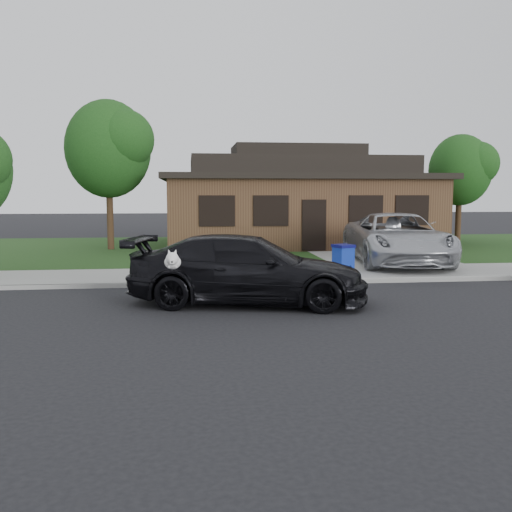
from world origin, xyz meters
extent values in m
plane|color=black|center=(0.00, 0.00, 0.00)|extent=(120.00, 120.00, 0.00)
cube|color=gray|center=(0.00, 5.00, 0.06)|extent=(60.00, 3.00, 0.12)
cube|color=gray|center=(0.00, 3.50, 0.06)|extent=(60.00, 0.12, 0.12)
cube|color=#193814|center=(0.00, 13.00, 0.07)|extent=(60.00, 13.00, 0.13)
cube|color=gray|center=(6.00, 10.00, 0.07)|extent=(4.50, 13.00, 0.14)
imported|color=black|center=(0.20, 0.88, 0.80)|extent=(5.83, 3.34, 1.59)
ellipsoid|color=white|center=(-1.49, -0.12, 1.12)|extent=(0.34, 0.40, 0.30)
sphere|color=white|center=(-1.49, -0.35, 1.22)|extent=(0.26, 0.26, 0.26)
cube|color=white|center=(-1.49, -0.48, 1.17)|extent=(0.09, 0.12, 0.08)
sphere|color=black|center=(-1.49, -0.54, 1.17)|extent=(0.04, 0.04, 0.04)
cone|color=white|center=(-1.55, -0.30, 1.35)|extent=(0.11, 0.11, 0.14)
cone|color=white|center=(-1.42, -0.30, 1.35)|extent=(0.11, 0.11, 0.14)
imported|color=#B3B6BB|center=(5.95, 6.71, 1.00)|extent=(3.53, 6.49, 1.73)
cube|color=#0D2794|center=(3.49, 4.59, 0.52)|extent=(0.64, 0.64, 0.80)
cube|color=#06074D|center=(3.49, 4.59, 0.97)|extent=(0.69, 0.69, 0.09)
cylinder|color=black|center=(3.32, 4.35, 0.18)|extent=(0.09, 0.13, 0.12)
cylinder|color=black|center=(3.67, 4.35, 0.18)|extent=(0.09, 0.13, 0.12)
cube|color=#422B1C|center=(4.00, 15.00, 1.63)|extent=(12.00, 8.00, 3.00)
cube|color=black|center=(4.00, 15.00, 3.25)|extent=(12.60, 8.60, 0.25)
cube|color=black|center=(4.00, 15.00, 3.78)|extent=(10.00, 6.50, 0.80)
cube|color=black|center=(4.00, 15.00, 4.48)|extent=(6.00, 3.50, 0.60)
cube|color=black|center=(4.00, 10.97, 1.23)|extent=(1.00, 0.06, 2.10)
cube|color=black|center=(0.00, 10.97, 1.83)|extent=(1.30, 0.05, 1.10)
cube|color=black|center=(2.20, 10.97, 1.83)|extent=(1.30, 0.05, 1.10)
cube|color=black|center=(6.20, 10.97, 1.83)|extent=(1.30, 0.05, 1.10)
cube|color=black|center=(8.20, 10.97, 1.83)|extent=(1.30, 0.05, 1.10)
cylinder|color=#332114|center=(-4.50, 13.00, 1.37)|extent=(0.28, 0.28, 2.48)
ellipsoid|color=#143811|center=(-4.50, 13.00, 4.41)|extent=(3.60, 3.60, 4.14)
sphere|color=#26591E|center=(-3.78, 12.46, 4.77)|extent=(2.52, 2.52, 2.52)
cylinder|color=#332114|center=(12.00, 14.50, 1.14)|extent=(0.28, 0.28, 2.03)
ellipsoid|color=#143811|center=(12.00, 14.50, 3.65)|extent=(3.00, 3.00, 3.45)
sphere|color=#26591E|center=(12.60, 14.05, 3.95)|extent=(2.10, 2.10, 2.10)
camera|label=1|loc=(-1.14, -12.10, 2.57)|focal=40.00mm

